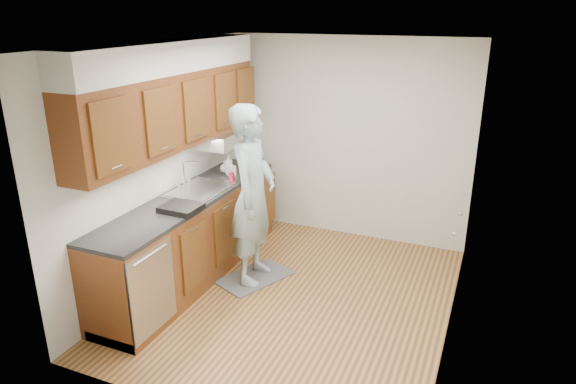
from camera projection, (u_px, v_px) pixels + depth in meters
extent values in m
plane|color=#A2733D|center=(295.00, 297.00, 5.25)|extent=(3.50, 3.50, 0.00)
plane|color=white|center=(297.00, 44.00, 4.41)|extent=(3.50, 3.50, 0.00)
cube|color=beige|center=(164.00, 164.00, 5.38)|extent=(0.02, 3.50, 2.50)
cube|color=beige|center=(462.00, 204.00, 4.28)|extent=(0.02, 3.50, 2.50)
cube|color=beige|center=(349.00, 140.00, 6.35)|extent=(3.00, 0.02, 2.50)
cube|color=brown|center=(193.00, 238.00, 5.54)|extent=(0.60, 2.80, 0.90)
cube|color=black|center=(189.00, 197.00, 5.39)|extent=(0.63, 2.80, 0.04)
cube|color=#B2B2B7|center=(200.00, 194.00, 5.56)|extent=(0.48, 0.68, 0.14)
cube|color=#B2B2B7|center=(200.00, 189.00, 5.55)|extent=(0.52, 0.72, 0.01)
cube|color=#B2B2B7|center=(152.00, 290.00, 4.47)|extent=(0.03, 0.60, 0.80)
cube|color=brown|center=(173.00, 111.00, 5.12)|extent=(0.33, 2.80, 0.75)
cube|color=silver|center=(168.00, 57.00, 4.95)|extent=(0.35, 2.80, 0.30)
cube|color=#A5A5AA|center=(223.00, 137.00, 5.99)|extent=(0.46, 0.75, 0.16)
cube|color=white|center=(461.00, 216.00, 4.62)|extent=(0.02, 1.22, 2.05)
cube|color=slate|center=(255.00, 277.00, 5.63)|extent=(0.75, 0.92, 0.02)
imported|color=#8BA4AA|center=(253.00, 184.00, 5.27)|extent=(0.59, 0.82, 2.16)
imported|color=silver|center=(229.00, 164.00, 6.02)|extent=(0.11, 0.11, 0.25)
imported|color=silver|center=(231.00, 168.00, 5.99)|extent=(0.11, 0.11, 0.18)
imported|color=silver|center=(225.00, 166.00, 6.12)|extent=(0.16, 0.16, 0.15)
cylinder|color=#BC2037|center=(232.00, 177.00, 5.77)|extent=(0.07, 0.07, 0.11)
cube|color=black|center=(181.00, 208.00, 4.96)|extent=(0.37, 0.32, 0.06)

